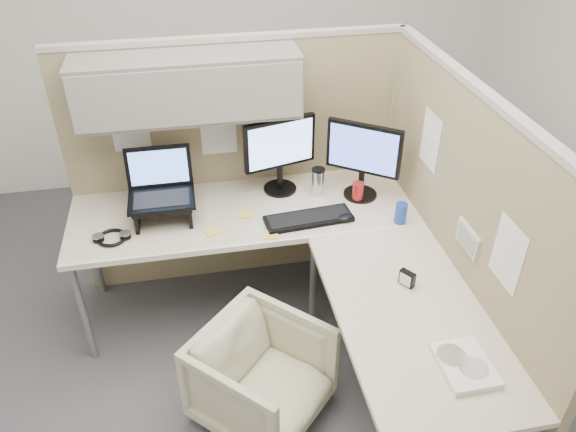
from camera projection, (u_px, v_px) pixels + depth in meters
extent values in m
plane|color=#444349|center=(279.00, 362.00, 3.25)|extent=(4.50, 4.50, 0.00)
cube|color=#9B8C65|center=(237.00, 168.00, 3.51)|extent=(2.00, 0.05, 1.60)
cube|color=#A8A399|center=(229.00, 38.00, 3.05)|extent=(2.00, 0.06, 0.03)
cube|color=slate|center=(188.00, 85.00, 3.00)|extent=(1.20, 0.34, 0.34)
cube|color=gray|center=(189.00, 98.00, 2.86)|extent=(1.18, 0.01, 0.30)
plane|color=white|center=(130.00, 127.00, 3.20)|extent=(0.26, 0.00, 0.26)
plane|color=white|center=(218.00, 131.00, 3.31)|extent=(0.26, 0.00, 0.26)
cube|color=#9B8C65|center=(455.00, 246.00, 2.86)|extent=(0.05, 2.00, 1.60)
cube|color=#A8A399|center=(487.00, 94.00, 2.40)|extent=(0.06, 2.00, 0.03)
cube|color=#A8A399|center=(389.00, 154.00, 3.67)|extent=(0.06, 0.06, 1.60)
cube|color=silver|center=(469.00, 238.00, 2.64)|extent=(0.02, 0.20, 0.12)
cube|color=gray|center=(466.00, 239.00, 2.64)|extent=(0.00, 0.16, 0.09)
plane|color=white|center=(430.00, 140.00, 2.95)|extent=(0.00, 0.26, 0.26)
plane|color=white|center=(508.00, 254.00, 2.32)|extent=(0.00, 0.26, 0.26)
cube|color=beige|center=(245.00, 211.00, 3.27)|extent=(2.00, 0.68, 0.03)
cube|color=beige|center=(411.00, 315.00, 2.57)|extent=(0.68, 1.30, 0.03)
cube|color=white|center=(253.00, 246.00, 2.99)|extent=(2.00, 0.02, 0.03)
cylinder|color=gray|center=(84.00, 313.00, 3.09)|extent=(0.04, 0.04, 0.70)
cylinder|color=gray|center=(93.00, 249.00, 3.56)|extent=(0.04, 0.04, 0.70)
cylinder|color=gray|center=(313.00, 283.00, 3.30)|extent=(0.04, 0.04, 0.70)
imported|color=beige|center=(262.00, 373.00, 2.82)|extent=(0.79, 0.79, 0.59)
cylinder|color=black|center=(280.00, 188.00, 3.43)|extent=(0.20, 0.20, 0.02)
cylinder|color=black|center=(280.00, 177.00, 3.38)|extent=(0.04, 0.04, 0.15)
cube|color=black|center=(280.00, 143.00, 3.26)|extent=(0.43, 0.14, 0.30)
cube|color=#90B7F9|center=(281.00, 145.00, 3.24)|extent=(0.39, 0.10, 0.26)
cylinder|color=black|center=(360.00, 194.00, 3.38)|extent=(0.20, 0.20, 0.02)
cylinder|color=black|center=(361.00, 182.00, 3.33)|extent=(0.04, 0.04, 0.15)
cube|color=black|center=(364.00, 149.00, 3.20)|extent=(0.38, 0.29, 0.30)
cube|color=#5670EA|center=(363.00, 150.00, 3.19)|extent=(0.33, 0.24, 0.26)
cube|color=black|center=(162.00, 202.00, 3.10)|extent=(0.32, 0.26, 0.02)
cube|color=black|center=(137.00, 213.00, 3.11)|extent=(0.02, 0.24, 0.13)
cube|color=black|center=(189.00, 208.00, 3.15)|extent=(0.02, 0.24, 0.13)
cube|color=black|center=(162.00, 199.00, 3.09)|extent=(0.36, 0.26, 0.02)
cube|color=black|center=(159.00, 166.00, 3.14)|extent=(0.36, 0.06, 0.23)
cube|color=#598CF2|center=(159.00, 167.00, 3.14)|extent=(0.32, 0.04, 0.19)
cube|color=black|center=(309.00, 219.00, 3.16)|extent=(0.51, 0.21, 0.02)
ellipsoid|color=black|center=(346.00, 218.00, 3.15)|extent=(0.11, 0.08, 0.04)
cylinder|color=silver|center=(318.00, 182.00, 3.35)|extent=(0.08, 0.08, 0.16)
cylinder|color=black|center=(318.00, 170.00, 3.30)|extent=(0.08, 0.08, 0.01)
cylinder|color=#1E3FA5|center=(401.00, 213.00, 3.12)|extent=(0.07, 0.07, 0.12)
cylinder|color=#B21E1E|center=(358.00, 192.00, 3.30)|extent=(0.07, 0.07, 0.12)
cube|color=yellow|center=(212.00, 232.00, 3.07)|extent=(0.10, 0.10, 0.01)
cube|color=yellow|center=(271.00, 235.00, 3.04)|extent=(0.09, 0.09, 0.01)
cube|color=yellow|center=(188.00, 207.00, 3.27)|extent=(0.10, 0.10, 0.01)
cube|color=yellow|center=(245.00, 214.00, 3.21)|extent=(0.10, 0.10, 0.01)
torus|color=black|center=(112.00, 238.00, 3.01)|extent=(0.16, 0.16, 0.02)
cylinder|color=black|center=(98.00, 238.00, 3.00)|extent=(0.06, 0.06, 0.03)
cylinder|color=black|center=(125.00, 235.00, 3.02)|extent=(0.06, 0.06, 0.03)
cube|color=white|center=(465.00, 365.00, 2.29)|extent=(0.21, 0.26, 0.03)
cylinder|color=silver|center=(474.00, 368.00, 2.26)|extent=(0.12, 0.12, 0.00)
cylinder|color=silver|center=(451.00, 354.00, 2.31)|extent=(0.12, 0.12, 0.00)
cube|color=black|center=(407.00, 278.00, 2.70)|extent=(0.07, 0.08, 0.08)
cube|color=white|center=(405.00, 280.00, 2.69)|extent=(0.04, 0.05, 0.06)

